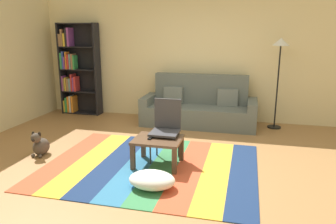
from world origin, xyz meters
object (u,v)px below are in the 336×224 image
dog (40,145)px  standing_lamp (280,54)px  coffee_table (158,143)px  folding_chair (166,125)px  bookshelf (76,70)px  couch (199,108)px  pouf (152,180)px  tv_remote (151,138)px

dog → standing_lamp: bearing=33.6°
coffee_table → folding_chair: 0.34m
bookshelf → dog: 2.78m
dog → standing_lamp: standing_lamp is taller
couch → coffee_table: (-0.25, -2.19, -0.01)m
couch → bookshelf: size_ratio=1.12×
coffee_table → pouf: size_ratio=1.16×
bookshelf → tv_remote: 3.59m
couch → coffee_table: couch is taller
standing_lamp → folding_chair: 2.81m
bookshelf → coffee_table: bearing=-43.5°
couch → tv_remote: couch is taller
folding_chair → pouf: bearing=-28.5°
couch → bookshelf: bearing=174.3°
tv_remote → folding_chair: bearing=64.0°
couch → pouf: 2.90m
coffee_table → standing_lamp: bearing=53.3°
coffee_table → pouf: bearing=-80.3°
pouf → folding_chair: 1.05m
bookshelf → standing_lamp: size_ratio=1.17×
bookshelf → folding_chair: (2.67, -2.22, -0.46)m
couch → folding_chair: bearing=-95.7°
standing_lamp → folding_chair: standing_lamp is taller
couch → standing_lamp: 1.86m
couch → pouf: couch is taller
pouf → bookshelf: bearing=130.7°
pouf → standing_lamp: bearing=61.9°
couch → dog: couch is taller
dog → tv_remote: tv_remote is taller
bookshelf → standing_lamp: bearing=-2.0°
tv_remote → dog: bearing=-175.2°
folding_chair → dog: bearing=-112.8°
bookshelf → pouf: 4.28m
tv_remote → folding_chair: 0.34m
tv_remote → folding_chair: (0.15, 0.27, 0.12)m
dog → folding_chair: folding_chair is taller
couch → standing_lamp: size_ratio=1.30×
pouf → folding_chair: bearing=93.7°
bookshelf → tv_remote: bearing=-44.8°
dog → bookshelf: bearing=106.6°
pouf → tv_remote: (-0.22, 0.68, 0.30)m
bookshelf → tv_remote: size_ratio=13.51×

